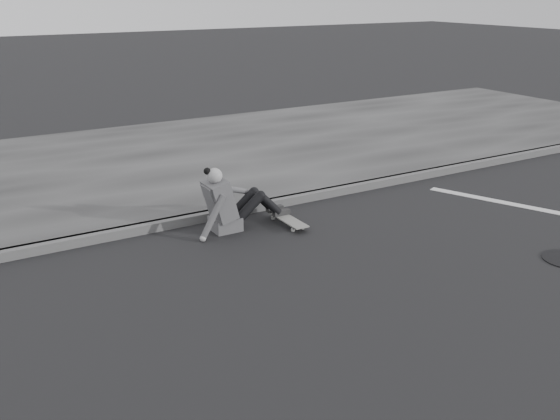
{
  "coord_description": "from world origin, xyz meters",
  "views": [
    {
      "loc": [
        -2.89,
        -4.8,
        3.01
      ],
      "look_at": [
        0.67,
        1.22,
        0.5
      ],
      "focal_mm": 40.0,
      "sensor_mm": 36.0,
      "label": 1
    }
  ],
  "objects": [
    {
      "name": "seated_woman",
      "position": [
        0.44,
        2.12,
        0.36
      ],
      "size": [
        1.38,
        0.46,
        0.88
      ],
      "color": "#4A4A4C",
      "rests_on": "ground"
    },
    {
      "name": "curb",
      "position": [
        0.0,
        2.58,
        0.06
      ],
      "size": [
        24.0,
        0.16,
        0.12
      ],
      "primitive_type": "cube",
      "color": "#4C4C4C",
      "rests_on": "ground"
    },
    {
      "name": "ground",
      "position": [
        0.0,
        0.0,
        0.0
      ],
      "size": [
        80.0,
        80.0,
        0.0
      ],
      "primitive_type": "plane",
      "color": "black",
      "rests_on": "ground"
    },
    {
      "name": "skateboard",
      "position": [
        1.17,
        1.87,
        0.07
      ],
      "size": [
        0.2,
        0.78,
        0.09
      ],
      "color": "#969691",
      "rests_on": "ground"
    },
    {
      "name": "sidewalk",
      "position": [
        0.0,
        5.6,
        0.06
      ],
      "size": [
        24.0,
        6.0,
        0.12
      ],
      "primitive_type": "cube",
      "color": "#343434",
      "rests_on": "ground"
    }
  ]
}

